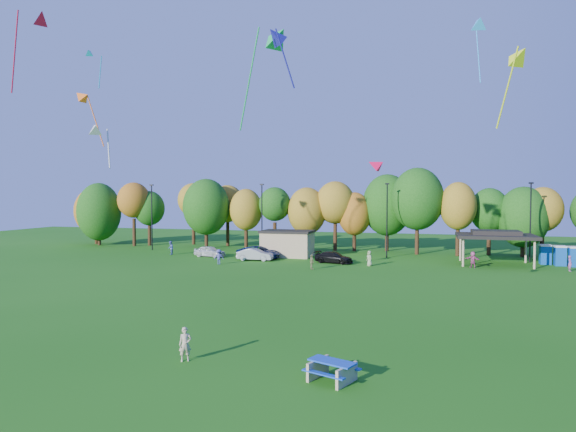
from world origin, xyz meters
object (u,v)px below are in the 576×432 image
(kite_flyer, at_px, (185,344))
(car_b, at_px, (255,255))
(car_c, at_px, (259,252))
(porta_potties, at_px, (560,255))
(car_d, at_px, (334,257))
(picnic_table, at_px, (332,369))
(car_a, at_px, (210,251))

(kite_flyer, height_order, car_b, kite_flyer)
(car_b, relative_size, car_c, 0.79)
(porta_potties, xyz_separation_m, car_d, (-24.00, -4.62, -0.46))
(kite_flyer, bearing_deg, car_d, 57.76)
(porta_potties, bearing_deg, picnic_table, -113.39)
(porta_potties, relative_size, car_d, 0.85)
(picnic_table, distance_m, car_a, 43.59)
(porta_potties, distance_m, kite_flyer, 46.79)
(kite_flyer, relative_size, car_c, 0.30)
(car_c, distance_m, car_d, 9.60)
(car_b, distance_m, car_c, 1.87)
(picnic_table, xyz_separation_m, car_b, (-15.74, 35.69, 0.21))
(car_c, xyz_separation_m, car_d, (9.45, -1.67, -0.11))
(car_c, bearing_deg, kite_flyer, -154.39)
(picnic_table, relative_size, car_b, 0.57)
(car_b, bearing_deg, picnic_table, -158.96)
(porta_potties, relative_size, kite_flyer, 2.36)
(car_d, bearing_deg, picnic_table, -155.60)
(kite_flyer, relative_size, car_b, 0.37)
(kite_flyer, bearing_deg, car_a, 81.19)
(car_d, bearing_deg, car_a, 98.46)
(picnic_table, height_order, kite_flyer, kite_flyer)
(picnic_table, relative_size, kite_flyer, 1.51)
(porta_potties, bearing_deg, car_c, -174.96)
(kite_flyer, xyz_separation_m, car_a, (-15.25, 36.79, -0.11))
(kite_flyer, bearing_deg, car_c, 72.22)
(car_b, height_order, car_c, car_c)
(picnic_table, distance_m, car_b, 39.01)
(picnic_table, xyz_separation_m, car_c, (-15.93, 37.55, 0.25))
(porta_potties, distance_m, picnic_table, 44.13)
(picnic_table, xyz_separation_m, car_a, (-22.29, 37.46, 0.19))
(car_a, relative_size, car_c, 0.75)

